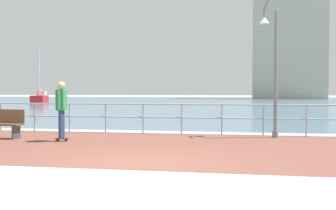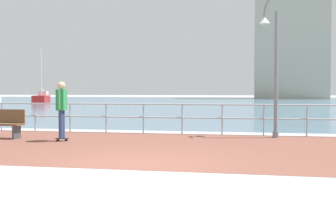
# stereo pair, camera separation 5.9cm
# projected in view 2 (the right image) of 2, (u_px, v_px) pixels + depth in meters

# --- Properties ---
(ground) EXTENTS (220.00, 220.00, 0.00)m
(ground) POSITION_uv_depth(u_px,v_px,m) (226.00, 104.00, 47.68)
(ground) COLOR #9E9EA3
(brick_paving) EXTENTS (28.00, 6.73, 0.01)m
(brick_paving) POSITION_uv_depth(u_px,v_px,m) (163.00, 147.00, 11.09)
(brick_paving) COLOR brown
(brick_paving) RESTS_ON ground
(harbor_water) EXTENTS (180.00, 88.00, 0.00)m
(harbor_water) POSITION_uv_depth(u_px,v_px,m) (229.00, 102.00, 58.60)
(harbor_water) COLOR slate
(harbor_water) RESTS_ON ground
(waterfront_railing) EXTENTS (25.25, 0.06, 1.07)m
(waterfront_railing) POSITION_uv_depth(u_px,v_px,m) (182.00, 113.00, 14.37)
(waterfront_railing) COLOR #9EADB7
(waterfront_railing) RESTS_ON ground
(lamppost) EXTENTS (0.63, 0.69, 4.66)m
(lamppost) POSITION_uv_depth(u_px,v_px,m) (272.00, 58.00, 13.29)
(lamppost) COLOR slate
(lamppost) RESTS_ON ground
(skateboarder) EXTENTS (0.41, 0.56, 1.79)m
(skateboarder) POSITION_uv_depth(u_px,v_px,m) (62.00, 105.00, 12.26)
(skateboarder) COLOR black
(skateboarder) RESTS_ON ground
(park_bench) EXTENTS (1.63, 0.57, 0.92)m
(park_bench) POSITION_uv_depth(u_px,v_px,m) (0.00, 123.00, 13.11)
(park_bench) COLOR brown
(park_bench) RESTS_ON ground
(sailboat_white) EXTENTS (2.83, 4.87, 6.54)m
(sailboat_white) POSITION_uv_depth(u_px,v_px,m) (42.00, 99.00, 49.41)
(sailboat_white) COLOR #B21E1E
(sailboat_white) RESTS_ON ground
(tower_beige) EXTENTS (13.87, 13.75, 31.59)m
(tower_beige) POSITION_uv_depth(u_px,v_px,m) (289.00, 27.00, 84.92)
(tower_beige) COLOR #B2AD99
(tower_beige) RESTS_ON ground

